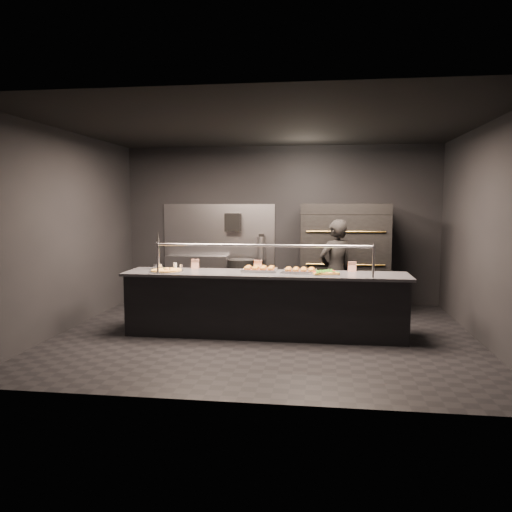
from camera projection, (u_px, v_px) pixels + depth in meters
name	position (u px, v px, depth m)	size (l,w,h in m)	color
room	(264.00, 233.00, 7.19)	(6.04, 6.00, 3.00)	black
service_counter	(265.00, 304.00, 7.25)	(4.10, 0.78, 1.37)	black
pizza_oven	(344.00, 257.00, 8.91)	(1.50, 1.23, 1.91)	black
prep_shelf	(197.00, 279.00, 9.75)	(1.20, 0.35, 0.90)	#99999E
towel_dispenser	(233.00, 222.00, 9.61)	(0.30, 0.20, 0.35)	black
fire_extinguisher	(261.00, 248.00, 9.60)	(0.14, 0.14, 0.51)	#B2B2B7
beer_tap	(158.00, 258.00, 7.59)	(0.15, 0.21, 0.57)	silver
round_pizza	(166.00, 270.00, 7.32)	(0.51, 0.51, 0.03)	silver
slider_tray_a	(259.00, 269.00, 7.36)	(0.53, 0.40, 0.08)	silver
slider_tray_b	(300.00, 271.00, 7.19)	(0.55, 0.45, 0.08)	silver
square_pizza	(324.00, 273.00, 7.05)	(0.45, 0.45, 0.05)	silver
condiment_jar	(177.00, 266.00, 7.57)	(0.15, 0.06, 0.10)	silver
tent_cards	(267.00, 265.00, 7.47)	(2.48, 0.04, 0.15)	white
trash_bin	(241.00, 282.00, 9.36)	(0.52, 0.52, 0.87)	black
worker	(335.00, 271.00, 8.03)	(0.61, 0.40, 1.66)	black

